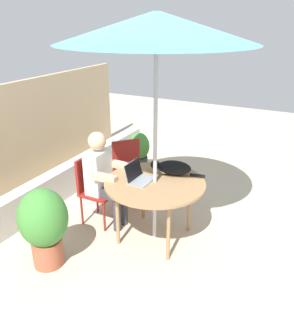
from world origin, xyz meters
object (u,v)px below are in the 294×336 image
Objects in this scene: patio_table at (155,186)px; chair_occupied at (94,184)px; person_seated at (103,175)px; potted_plant_near_fence at (44,223)px; potted_plant_by_chair at (139,152)px; cat at (172,168)px; patio_umbrella at (156,28)px; chair_empty at (128,167)px; laptop at (137,175)px.

patio_table is 0.88m from chair_occupied.
person_seated is 0.98m from potted_plant_near_fence.
cat is at bearing -138.59° from potted_plant_by_chair.
cat is at bearing -70.88° from person_seated.
patio_umbrella is 3.89× the size of cat.
patio_table is 1.78× the size of cat.
person_seated reaches higher than potted_plant_near_fence.
cat reaches higher than potted_plant_near_fence.
person_seated reaches higher than chair_occupied.
patio_umbrella is 2.73m from potted_plant_by_chair.
chair_empty is (0.68, -0.12, 0.00)m from chair_occupied.
person_seated is 0.85m from cat.
patio_umbrella is 2.10m from chair_empty.
chair_occupied is (0.00, 0.86, -1.84)m from patio_umbrella.
patio_table is at bearing 161.94° from cat.
laptop is (-0.06, -0.51, 0.12)m from person_seated.
laptop is at bearing -152.26° from potted_plant_by_chair.
cat is (0.27, -0.09, 0.14)m from patio_table.
patio_table is at bearing -132.41° from chair_empty.
chair_empty is 1.64m from potted_plant_near_fence.
potted_plant_by_chair is at bearing 33.82° from patio_table.
chair_occupied is 1.58m from potted_plant_by_chair.
chair_empty is at bearing -160.95° from potted_plant_by_chair.
patio_umbrella reaches higher than potted_plant_by_chair.
patio_umbrella is at bearing -73.99° from laptop.
patio_table is 1.90m from potted_plant_by_chair.
cat is (0.33, -0.28, 0.02)m from laptop.
potted_plant_near_fence is at bearing 177.83° from chair_empty.
potted_plant_near_fence is 2.54m from potted_plant_by_chair.
cat reaches higher than chair_empty.
patio_umbrella is at bearing 0.00° from patio_table.
chair_empty is 1.23× the size of potted_plant_by_chair.
chair_empty is (0.68, 0.74, -0.18)m from patio_table.
potted_plant_near_fence reaches higher than potted_plant_by_chair.
patio_umbrella reaches higher than laptop.
cat is at bearing -18.06° from patio_umbrella.
patio_umbrella is 1.56m from cat.
patio_table is 1.67m from patio_umbrella.
patio_umbrella is at bearing -90.00° from person_seated.
patio_table reaches higher than potted_plant_by_chair.
chair_empty is 2.85× the size of laptop.
potted_plant_by_chair is (0.89, 0.31, -0.13)m from chair_empty.
chair_occupied is at bearing 85.17° from laptop.
potted_plant_by_chair is (1.56, 1.05, -1.97)m from patio_umbrella.
person_seated is (-0.68, -0.04, 0.17)m from chair_empty.
potted_plant_near_fence reaches higher than chair_empty.
potted_plant_near_fence is (-0.90, 0.61, -0.30)m from laptop.
cat is at bearing -40.77° from laptop.
potted_plant_by_chair is at bearing 19.05° from chair_empty.
person_seated is 1.71× the size of potted_plant_by_chair.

